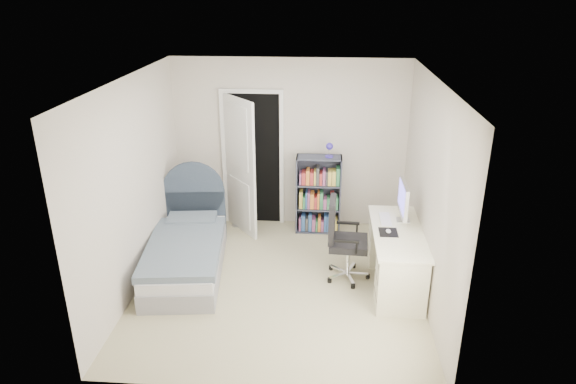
# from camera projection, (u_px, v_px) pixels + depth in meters

# --- Properties ---
(room_shell) EXTENTS (3.50, 3.70, 2.60)m
(room_shell) POSITION_uv_depth(u_px,v_px,m) (279.00, 190.00, 5.86)
(room_shell) COLOR tan
(room_shell) RESTS_ON ground
(door) EXTENTS (0.92, 0.66, 2.06)m
(door) POSITION_uv_depth(u_px,v_px,m) (244.00, 162.00, 7.44)
(door) COLOR black
(door) RESTS_ON ground
(bed) EXTENTS (1.09, 1.98, 1.17)m
(bed) POSITION_uv_depth(u_px,v_px,m) (187.00, 250.00, 6.57)
(bed) COLOR gray
(bed) RESTS_ON ground
(nightstand) EXTENTS (0.43, 0.43, 0.63)m
(nightstand) POSITION_uv_depth(u_px,v_px,m) (198.00, 201.00, 7.67)
(nightstand) COLOR tan
(nightstand) RESTS_ON ground
(floor_lamp) EXTENTS (0.18, 0.18, 1.26)m
(floor_lamp) POSITION_uv_depth(u_px,v_px,m) (237.00, 195.00, 7.65)
(floor_lamp) COLOR silver
(floor_lamp) RESTS_ON ground
(bookcase) EXTENTS (0.65, 0.28, 1.38)m
(bookcase) POSITION_uv_depth(u_px,v_px,m) (319.00, 197.00, 7.50)
(bookcase) COLOR #3A3E4F
(bookcase) RESTS_ON ground
(desk) EXTENTS (0.59, 1.48, 1.21)m
(desk) POSITION_uv_depth(u_px,v_px,m) (396.00, 255.00, 6.21)
(desk) COLOR #F5F1CD
(desk) RESTS_ON ground
(office_chair) EXTENTS (0.55, 0.56, 1.05)m
(office_chair) POSITION_uv_depth(u_px,v_px,m) (342.00, 236.00, 6.27)
(office_chair) COLOR silver
(office_chair) RESTS_ON ground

